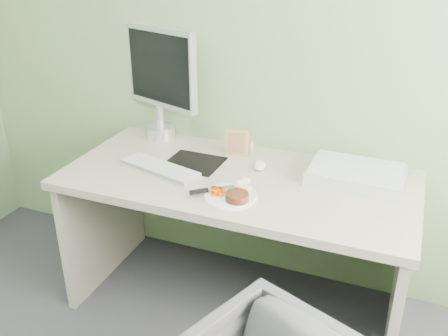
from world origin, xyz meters
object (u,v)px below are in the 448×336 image
at_px(desk, 237,211).
at_px(plate, 231,196).
at_px(monitor, 160,77).
at_px(scanner, 356,176).

distance_m(desk, plate, 0.28).
distance_m(plate, monitor, 0.85).
bearing_deg(desk, plate, -77.55).
distance_m(scanner, monitor, 1.11).
bearing_deg(plate, scanner, 36.29).
height_order(plate, monitor, monitor).
height_order(plate, scanner, scanner).
height_order(desk, scanner, scanner).
bearing_deg(monitor, scanner, 9.78).
bearing_deg(plate, desk, 102.45).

